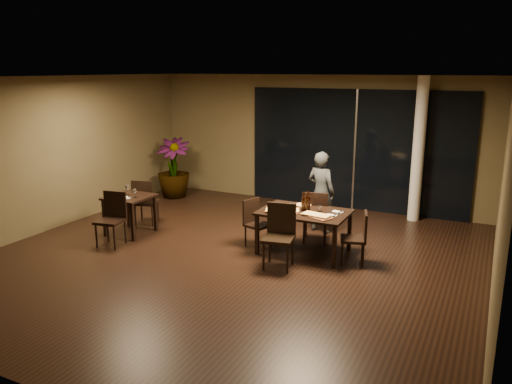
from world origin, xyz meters
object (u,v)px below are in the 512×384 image
object	(u,v)px
main_table	(304,215)
potted_plant	(173,168)
bottle_c	(308,201)
chair_main_far	(315,214)
diner	(321,192)
chair_main_near	(280,232)
chair_main_left	(255,220)
bottle_a	(303,201)
side_table	(130,202)
bottle_b	(307,203)
chair_side_near	(112,216)
chair_side_far	(145,200)
chair_main_right	(358,235)

from	to	relation	value
main_table	potted_plant	world-z (taller)	potted_plant
potted_plant	bottle_c	distance (m)	4.83
chair_main_far	diner	world-z (taller)	diner
chair_main_near	chair_main_left	distance (m)	1.02
chair_main_near	bottle_a	distance (m)	0.83
chair_main_near	side_table	bearing A→B (deg)	165.53
chair_main_near	diner	distance (m)	1.97
chair_main_far	bottle_b	xyz separation A→B (m)	(0.02, -0.52, 0.34)
chair_side_near	bottle_c	xyz separation A→B (m)	(3.31, 1.22, 0.38)
chair_side_far	chair_main_near	bearing A→B (deg)	147.85
chair_main_far	potted_plant	world-z (taller)	potted_plant
potted_plant	bottle_c	bearing A→B (deg)	-26.09
chair_main_near	chair_side_near	world-z (taller)	chair_main_near
bottle_b	bottle_c	bearing A→B (deg)	90.27
main_table	side_table	xyz separation A→B (m)	(-3.40, -0.50, -0.05)
chair_main_right	bottle_c	xyz separation A→B (m)	(-0.94, 0.17, 0.43)
side_table	chair_side_far	size ratio (longest dim) A/B	0.84
diner	chair_main_left	bearing A→B (deg)	71.74
chair_main_far	chair_side_far	xyz separation A→B (m)	(-3.50, -0.48, -0.02)
chair_main_far	chair_side_far	distance (m)	3.54
diner	bottle_a	bearing A→B (deg)	107.57
chair_main_left	bottle_c	world-z (taller)	bottle_c
chair_side_near	bottle_b	size ratio (longest dim) A/B	3.43
main_table	bottle_a	distance (m)	0.24
bottle_b	bottle_a	bearing A→B (deg)	178.99
side_table	chair_main_near	size ratio (longest dim) A/B	0.78
chair_main_left	diner	distance (m)	1.54
chair_main_left	chair_side_near	world-z (taller)	chair_side_near
chair_side_far	chair_main_far	bearing A→B (deg)	168.99
chair_side_far	bottle_a	world-z (taller)	bottle_a
chair_main_near	chair_side_near	distance (m)	3.16
bottle_a	chair_side_far	bearing A→B (deg)	179.31
main_table	chair_side_near	bearing A→B (deg)	-161.05
diner	potted_plant	world-z (taller)	diner
bottle_c	chair_main_far	bearing A→B (deg)	92.80
chair_main_left	bottle_b	xyz separation A→B (m)	(0.94, 0.09, 0.41)
main_table	chair_main_near	xyz separation A→B (m)	(-0.14, -0.73, -0.10)
diner	bottle_a	size ratio (longest dim) A/B	4.82
chair_main_far	bottle_a	distance (m)	0.64
side_table	bottle_c	world-z (taller)	bottle_c
chair_main_left	chair_side_near	bearing A→B (deg)	131.92
chair_side_near	chair_side_far	bearing A→B (deg)	90.88
diner	bottle_b	distance (m)	1.21
chair_main_right	bottle_b	world-z (taller)	bottle_b
chair_main_far	bottle_b	distance (m)	0.63
chair_main_right	bottle_b	xyz separation A→B (m)	(-0.94, 0.10, 0.40)
main_table	diner	world-z (taller)	diner
chair_main_near	bottle_b	world-z (taller)	bottle_b
potted_plant	chair_main_near	bearing A→B (deg)	-35.29
chair_main_right	chair_side_near	bearing A→B (deg)	-93.17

